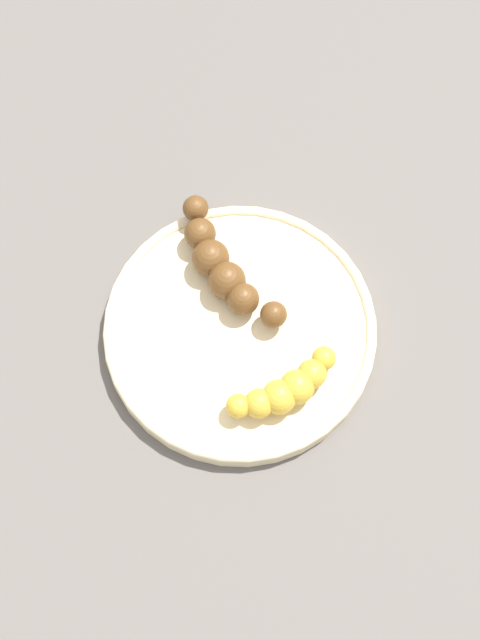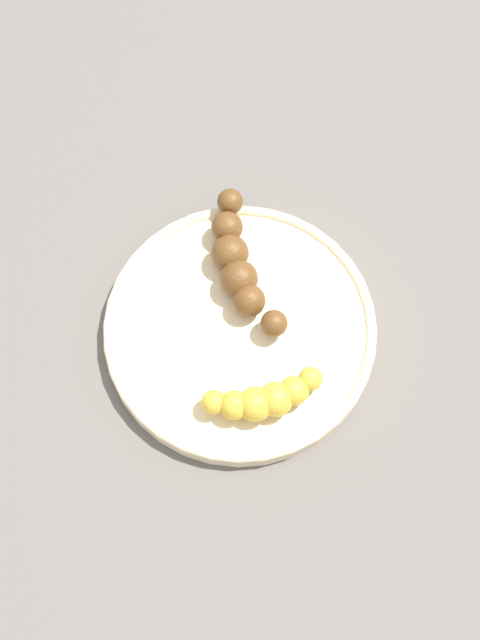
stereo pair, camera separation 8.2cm
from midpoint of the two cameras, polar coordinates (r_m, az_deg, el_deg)
name	(u,v)px [view 1 (the left image)]	position (r m, az deg, el deg)	size (l,w,h in m)	color
ground_plane	(240,334)	(0.85, -2.72, -1.28)	(2.40, 2.40, 0.00)	#56514C
fruit_bowl	(240,330)	(0.84, -2.76, -0.99)	(0.26, 0.26, 0.02)	beige
banana_overripe	(223,267)	(0.84, -3.88, 3.09)	(0.13, 0.11, 0.04)	#593819
banana_spotted	(286,389)	(0.80, 0.07, -4.86)	(0.08, 0.09, 0.03)	gold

